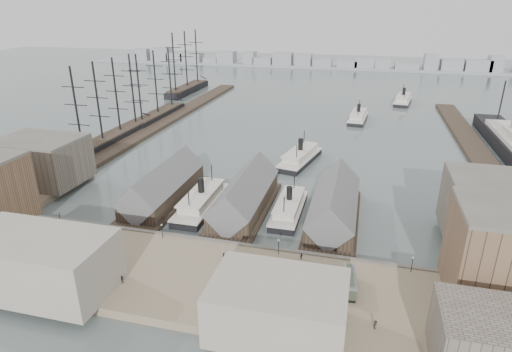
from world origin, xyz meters
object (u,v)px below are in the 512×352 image
(ocean_steamer, at_px, (512,144))
(tram, at_px, (350,283))
(ferry_docked_west, at_px, (202,201))
(horse_cart_center, at_px, (114,266))
(horse_cart_left, at_px, (69,233))
(horse_cart_right, at_px, (299,283))

(ocean_steamer, distance_m, tram, 127.65)
(ferry_docked_west, bearing_deg, ocean_steamer, 37.53)
(ocean_steamer, height_order, horse_cart_center, ocean_steamer)
(ocean_steamer, relative_size, horse_cart_left, 19.14)
(ferry_docked_west, xyz_separation_m, tram, (45.03, -32.04, 1.30))
(ocean_steamer, height_order, horse_cart_left, ocean_steamer)
(ferry_docked_west, distance_m, tram, 55.28)
(ocean_steamer, bearing_deg, horse_cart_left, -140.33)
(ferry_docked_west, height_order, horse_cart_right, ferry_docked_west)
(horse_cart_right, bearing_deg, horse_cart_left, 90.84)
(horse_cart_left, distance_m, horse_cart_right, 60.39)
(tram, relative_size, horse_cart_left, 2.07)
(tram, relative_size, horse_cart_right, 2.06)
(horse_cart_center, bearing_deg, ocean_steamer, -21.77)
(tram, bearing_deg, ferry_docked_west, 138.85)
(ferry_docked_west, relative_size, ocean_steamer, 0.32)
(horse_cart_left, height_order, horse_cart_center, horse_cart_left)
(horse_cart_left, bearing_deg, horse_cart_center, -117.72)
(horse_cart_right, bearing_deg, ferry_docked_west, 52.53)
(tram, bearing_deg, horse_cart_center, -179.69)
(tram, xyz_separation_m, horse_cart_right, (-10.35, -1.39, -0.95))
(horse_cart_left, relative_size, horse_cart_right, 1.00)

